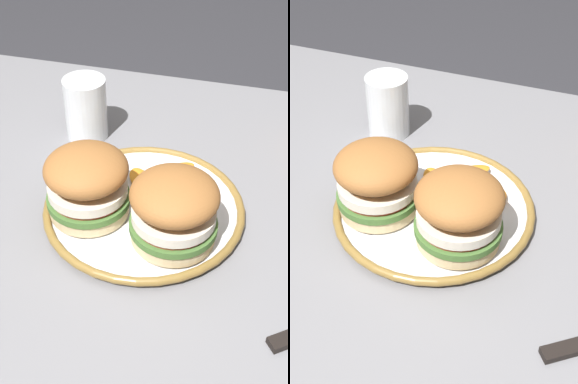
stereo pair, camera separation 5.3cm
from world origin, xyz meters
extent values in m
cube|color=gray|center=(0.00, 0.00, 0.70)|extent=(1.17, 0.91, 0.03)
cylinder|color=white|center=(-0.01, -0.03, 0.72)|extent=(0.27, 0.27, 0.01)
torus|color=olive|center=(-0.01, -0.03, 0.72)|extent=(0.29, 0.29, 0.01)
cylinder|color=white|center=(-0.01, -0.03, 0.72)|extent=(0.20, 0.20, 0.00)
cylinder|color=beige|center=(-0.06, 0.02, 0.74)|extent=(0.11, 0.11, 0.02)
cylinder|color=#477033|center=(-0.06, 0.02, 0.75)|extent=(0.12, 0.12, 0.01)
cylinder|color=#BC3828|center=(-0.06, 0.02, 0.76)|extent=(0.10, 0.10, 0.01)
cylinder|color=silver|center=(-0.06, 0.02, 0.77)|extent=(0.11, 0.11, 0.01)
ellipsoid|color=#A36633|center=(-0.06, 0.02, 0.80)|extent=(0.14, 0.14, 0.05)
cylinder|color=beige|center=(0.06, 0.00, 0.74)|extent=(0.11, 0.11, 0.02)
cylinder|color=#477033|center=(0.06, 0.00, 0.75)|extent=(0.12, 0.12, 0.01)
cylinder|color=#BC3828|center=(0.06, 0.00, 0.76)|extent=(0.10, 0.10, 0.01)
cylinder|color=silver|center=(0.06, 0.00, 0.77)|extent=(0.11, 0.11, 0.01)
ellipsoid|color=#A36633|center=(0.06, 0.00, 0.80)|extent=(0.14, 0.14, 0.05)
torus|color=orange|center=(-0.08, -0.07, 0.73)|extent=(0.06, 0.06, 0.01)
cylinder|color=#F4E5C6|center=(-0.08, -0.07, 0.73)|extent=(0.03, 0.03, 0.00)
ellipsoid|color=orange|center=(0.01, -0.08, 0.73)|extent=(0.07, 0.07, 0.01)
ellipsoid|color=orange|center=(-0.04, -0.12, 0.73)|extent=(0.07, 0.06, 0.01)
cylinder|color=white|center=(0.14, -0.20, 0.76)|extent=(0.07, 0.07, 0.11)
cylinder|color=#5B2D19|center=(0.14, -0.20, 0.73)|extent=(0.07, 0.07, 0.04)
camera|label=1|loc=(-0.15, 0.50, 1.22)|focal=47.79mm
camera|label=2|loc=(-0.20, 0.48, 1.22)|focal=47.79mm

